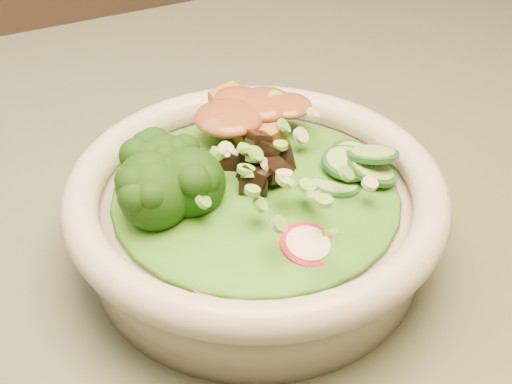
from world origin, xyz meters
name	(u,v)px	position (x,y,z in m)	size (l,w,h in m)	color
dining_table	(214,308)	(0.00, 0.00, 0.64)	(1.20, 0.80, 0.75)	black
salad_bowl	(256,214)	(0.01, -0.06, 0.79)	(0.27, 0.27, 0.07)	beige
lettuce_bed	(256,191)	(0.01, -0.06, 0.81)	(0.20, 0.20, 0.02)	#206A16
broccoli_florets	(165,183)	(-0.05, -0.05, 0.83)	(0.08, 0.07, 0.04)	black
radish_slices	(276,250)	(0.00, -0.13, 0.81)	(0.11, 0.04, 0.02)	#B30D2B
cucumber_slices	(348,170)	(0.08, -0.08, 0.82)	(0.07, 0.07, 0.04)	#8AB564
mushroom_heap	(253,165)	(0.02, -0.05, 0.82)	(0.07, 0.07, 0.04)	black
tofu_cubes	(246,128)	(0.03, 0.00, 0.82)	(0.09, 0.06, 0.04)	#A36F36
peanut_sauce	(246,113)	(0.03, 0.00, 0.84)	(0.07, 0.06, 0.02)	brown
scallion_garnish	(256,163)	(0.01, -0.06, 0.83)	(0.19, 0.19, 0.02)	#69BD42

